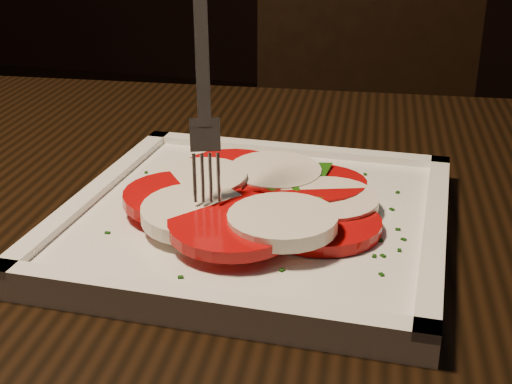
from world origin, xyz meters
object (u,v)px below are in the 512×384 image
at_px(fork, 202,61).
at_px(chair, 369,145).
at_px(plate, 256,220).
at_px(table, 279,354).

bearing_deg(fork, chair, 66.84).
height_order(chair, plate, chair).
bearing_deg(table, plate, 155.79).
bearing_deg(plate, table, -24.21).
distance_m(table, plate, 0.11).
xyz_separation_m(table, plate, (-0.02, 0.01, 0.11)).
bearing_deg(table, fork, 172.54).
distance_m(table, chair, 0.83).
bearing_deg(table, chair, 91.93).
distance_m(chair, fork, 0.89).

